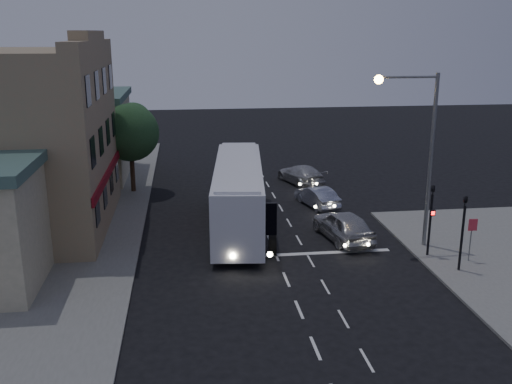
{
  "coord_description": "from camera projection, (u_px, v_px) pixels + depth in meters",
  "views": [
    {
      "loc": [
        -4.43,
        -24.92,
        11.05
      ],
      "look_at": [
        -0.5,
        6.26,
        2.2
      ],
      "focal_mm": 40.0,
      "sensor_mm": 36.0,
      "label": 1
    }
  ],
  "objects": [
    {
      "name": "traffic_signal_main",
      "position": [
        431.0,
        212.0,
        28.33
      ],
      "size": [
        0.25,
        0.35,
        4.1
      ],
      "color": "black",
      "rests_on": "sidewalk_near"
    },
    {
      "name": "car_suv",
      "position": [
        343.0,
        225.0,
        31.21
      ],
      "size": [
        2.78,
        5.12,
        1.65
      ],
      "primitive_type": "imported",
      "rotation": [
        0.0,
        0.0,
        3.32
      ],
      "color": "#B4B4B4",
      "rests_on": "ground"
    },
    {
      "name": "traffic_signal_side",
      "position": [
        463.0,
        224.0,
        26.52
      ],
      "size": [
        0.18,
        0.15,
        4.1
      ],
      "color": "black",
      "rests_on": "sidewalk_near"
    },
    {
      "name": "street_tree",
      "position": [
        130.0,
        130.0,
        39.46
      ],
      "size": [
        4.0,
        4.0,
        6.2
      ],
      "color": "black",
      "rests_on": "sidewalk_far"
    },
    {
      "name": "ground",
      "position": [
        283.0,
        271.0,
        27.32
      ],
      "size": [
        120.0,
        120.0,
        0.0
      ],
      "primitive_type": "plane",
      "color": "black"
    },
    {
      "name": "car_sedan_b",
      "position": [
        301.0,
        174.0,
        42.87
      ],
      "size": [
        3.38,
        5.24,
        1.41
      ],
      "primitive_type": "imported",
      "rotation": [
        0.0,
        0.0,
        3.45
      ],
      "color": "#B8B8B8",
      "rests_on": "ground"
    },
    {
      "name": "sidewalk_far",
      "position": [
        41.0,
        226.0,
        33.38
      ],
      "size": [
        12.0,
        50.0,
        0.12
      ],
      "primitive_type": "cube",
      "color": "slate",
      "rests_on": "ground"
    },
    {
      "name": "road_markings",
      "position": [
        296.0,
        245.0,
        30.64
      ],
      "size": [
        8.0,
        30.55,
        0.01
      ],
      "color": "silver",
      "rests_on": "ground"
    },
    {
      "name": "tour_bus",
      "position": [
        238.0,
        193.0,
        32.82
      ],
      "size": [
        3.91,
        12.85,
        3.88
      ],
      "rotation": [
        0.0,
        0.0,
        -0.1
      ],
      "color": "white",
      "rests_on": "ground"
    },
    {
      "name": "low_building_north",
      "position": [
        66.0,
        135.0,
        43.88
      ],
      "size": [
        9.4,
        9.4,
        6.5
      ],
      "color": "beige",
      "rests_on": "sidewalk_far"
    },
    {
      "name": "streetlight",
      "position": [
        420.0,
        141.0,
        28.76
      ],
      "size": [
        3.32,
        0.44,
        9.0
      ],
      "color": "slate",
      "rests_on": "sidewalk_near"
    },
    {
      "name": "main_building",
      "position": [
        14.0,
        141.0,
        31.88
      ],
      "size": [
        10.12,
        12.0,
        11.0
      ],
      "color": "#9A7D5D",
      "rests_on": "sidewalk_far"
    },
    {
      "name": "car_sedan_a",
      "position": [
        317.0,
        197.0,
        37.26
      ],
      "size": [
        2.39,
        4.25,
        1.33
      ],
      "primitive_type": "imported",
      "rotation": [
        0.0,
        0.0,
        3.4
      ],
      "color": "#A6ABBA",
      "rests_on": "ground"
    },
    {
      "name": "regulatory_sign",
      "position": [
        472.0,
        233.0,
        27.79
      ],
      "size": [
        0.45,
        0.12,
        2.2
      ],
      "color": "slate",
      "rests_on": "sidewalk_near"
    }
  ]
}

